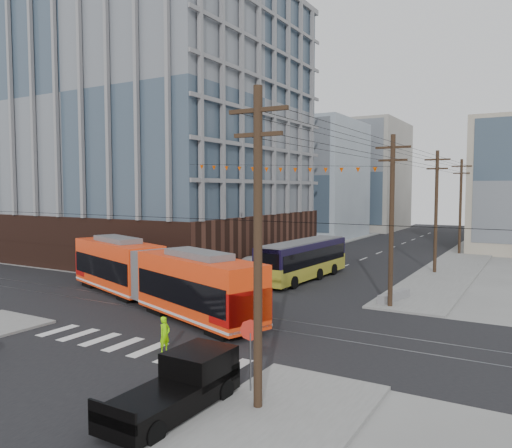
% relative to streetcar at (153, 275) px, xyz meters
% --- Properties ---
extents(ground, '(160.00, 160.00, 0.00)m').
position_rel_streetcar_xyz_m(ground, '(5.22, -4.15, -1.96)').
color(ground, slate).
extents(office_building, '(30.00, 25.00, 28.60)m').
position_rel_streetcar_xyz_m(office_building, '(-16.78, 18.85, 12.34)').
color(office_building, '#381E16').
rests_on(office_building, ground).
extents(bg_bldg_nw_near, '(18.00, 16.00, 18.00)m').
position_rel_streetcar_xyz_m(bg_bldg_nw_near, '(-11.78, 47.85, 7.04)').
color(bg_bldg_nw_near, '#8C99A5').
rests_on(bg_bldg_nw_near, ground).
extents(bg_bldg_nw_far, '(16.00, 18.00, 20.00)m').
position_rel_streetcar_xyz_m(bg_bldg_nw_far, '(-8.78, 67.85, 8.04)').
color(bg_bldg_nw_far, gray).
rests_on(bg_bldg_nw_far, ground).
extents(utility_pole_near, '(0.30, 0.30, 11.00)m').
position_rel_streetcar_xyz_m(utility_pole_near, '(13.72, -10.15, 3.54)').
color(utility_pole_near, black).
rests_on(utility_pole_near, ground).
extents(utility_pole_far, '(0.30, 0.30, 11.00)m').
position_rel_streetcar_xyz_m(utility_pole_far, '(13.72, 51.85, 3.54)').
color(utility_pole_far, black).
rests_on(utility_pole_far, ground).
extents(streetcar, '(20.10, 9.76, 3.93)m').
position_rel_streetcar_xyz_m(streetcar, '(0.00, 0.00, 0.00)').
color(streetcar, '#FF3B0F').
rests_on(streetcar, ground).
extents(city_bus, '(3.15, 11.92, 3.35)m').
position_rel_streetcar_xyz_m(city_bus, '(4.67, 13.34, -0.29)').
color(city_bus, black).
rests_on(city_bus, ground).
extents(pickup_truck, '(2.03, 5.43, 1.83)m').
position_rel_streetcar_xyz_m(pickup_truck, '(11.40, -11.90, -1.05)').
color(pickup_truck, black).
rests_on(pickup_truck, ground).
extents(parked_car_silver, '(3.00, 4.69, 1.46)m').
position_rel_streetcar_xyz_m(parked_car_silver, '(-0.14, 10.45, -1.23)').
color(parked_car_silver, '#9E9F9F').
rests_on(parked_car_silver, ground).
extents(parked_car_white, '(2.16, 5.28, 1.53)m').
position_rel_streetcar_xyz_m(parked_car_white, '(-0.57, 14.57, -1.20)').
color(parked_car_white, silver).
rests_on(parked_car_white, ground).
extents(parked_car_grey, '(3.98, 5.51, 1.39)m').
position_rel_streetcar_xyz_m(parked_car_grey, '(0.06, 19.00, -1.27)').
color(parked_car_grey, '#535B63').
rests_on(parked_car_grey, ground).
extents(pedestrian, '(0.41, 0.62, 1.69)m').
position_rel_streetcar_xyz_m(pedestrian, '(6.95, -7.04, -1.12)').
color(pedestrian, '#90FF01').
rests_on(pedestrian, ground).
extents(stop_sign, '(1.03, 1.03, 2.64)m').
position_rel_streetcar_xyz_m(stop_sign, '(12.82, -9.13, -0.64)').
color(stop_sign, red).
rests_on(stop_sign, ground).
extents(jersey_barrier, '(1.60, 3.62, 0.71)m').
position_rel_streetcar_xyz_m(jersey_barrier, '(13.52, 8.60, -1.61)').
color(jersey_barrier, slate).
rests_on(jersey_barrier, ground).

